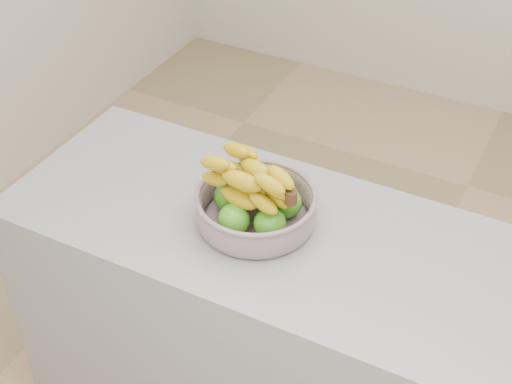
# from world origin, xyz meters

# --- Properties ---
(ground) EXTENTS (4.00, 4.00, 0.00)m
(ground) POSITION_xyz_m (0.00, 0.00, 0.00)
(ground) COLOR tan
(ground) RESTS_ON ground
(counter) EXTENTS (2.00, 0.60, 0.90)m
(counter) POSITION_xyz_m (0.00, -0.39, 0.45)
(counter) COLOR gray
(counter) RESTS_ON ground
(fruit_bowl) EXTENTS (0.32, 0.32, 0.19)m
(fruit_bowl) POSITION_xyz_m (-0.32, -0.39, 0.96)
(fruit_bowl) COLOR #9FADBF
(fruit_bowl) RESTS_ON counter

